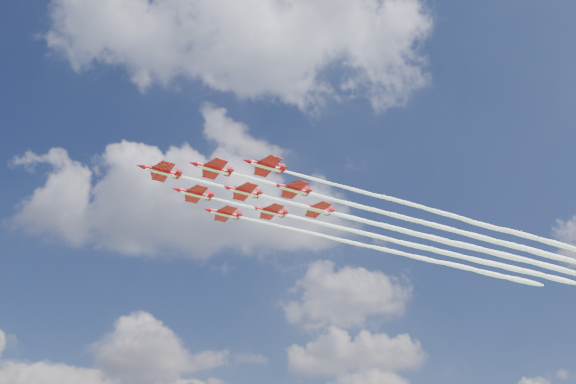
% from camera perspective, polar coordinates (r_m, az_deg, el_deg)
% --- Properties ---
extents(jet_lead, '(111.72, 55.00, 2.74)m').
position_cam_1_polar(jet_lead, '(157.77, 7.71, -2.93)').
color(jet_lead, '#B90A18').
extents(jet_row2_port, '(111.72, 55.00, 2.74)m').
position_cam_1_polar(jet_row2_port, '(158.91, 12.25, -2.69)').
color(jet_row2_port, '#B90A18').
extents(jet_row2_starb, '(111.72, 55.00, 2.74)m').
position_cam_1_polar(jet_row2_starb, '(168.32, 9.47, -4.59)').
color(jet_row2_starb, '#B90A18').
extents(jet_row3_port, '(111.72, 55.00, 2.74)m').
position_cam_1_polar(jet_row3_port, '(161.03, 16.69, -2.45)').
color(jet_row3_port, '#B90A18').
extents(jet_row3_centre, '(111.72, 55.00, 2.74)m').
position_cam_1_polar(jet_row3_centre, '(169.80, 13.71, -4.35)').
color(jet_row3_centre, '#B90A18').
extents(jet_row3_starb, '(111.72, 55.00, 2.74)m').
position_cam_1_polar(jet_row3_starb, '(179.14, 11.02, -6.05)').
color(jet_row3_starb, '#B90A18').
extents(jet_row4_port, '(111.72, 55.00, 2.74)m').
position_cam_1_polar(jet_row4_port, '(172.18, 17.86, -4.09)').
color(jet_row4_port, '#B90A18').
extents(jet_row4_starb, '(111.72, 55.00, 2.74)m').
position_cam_1_polar(jet_row4_starb, '(180.90, 15.01, -5.80)').
color(jet_row4_starb, '#B90A18').
extents(jet_tail, '(111.72, 55.00, 2.74)m').
position_cam_1_polar(jet_tail, '(183.51, 18.89, -5.53)').
color(jet_tail, '#B90A18').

